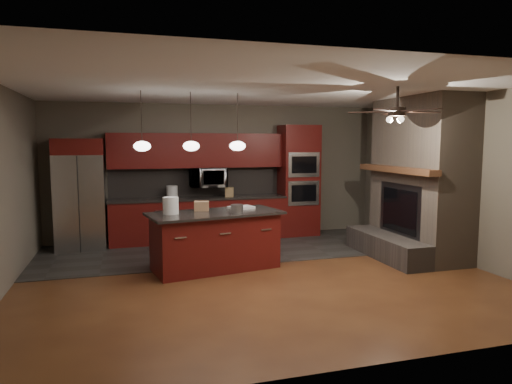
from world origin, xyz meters
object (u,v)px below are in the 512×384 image
object	(u,v)px
white_bucket	(171,206)
paint_tray	(241,207)
microwave	(208,177)
kitchen_island	(215,240)
oven_tower	(299,181)
counter_bucket	(172,192)
paint_can	(237,209)
refrigerator	(80,194)
cardboard_box	(202,206)
counter_box	(229,192)

from	to	relation	value
white_bucket	paint_tray	world-z (taller)	white_bucket
microwave	kitchen_island	size ratio (longest dim) A/B	0.33
oven_tower	paint_tray	world-z (taller)	oven_tower
paint_tray	counter_bucket	size ratio (longest dim) A/B	1.56
counter_bucket	paint_can	bearing A→B (deg)	-71.80
refrigerator	counter_bucket	distance (m)	1.72
refrigerator	counter_bucket	bearing A→B (deg)	2.70
oven_tower	counter_bucket	xyz separation A→B (m)	(-2.71, 0.01, -0.17)
oven_tower	paint_tray	distance (m)	2.62
refrigerator	white_bucket	distance (m)	2.56
microwave	cardboard_box	distance (m)	2.07
oven_tower	refrigerator	bearing A→B (deg)	-179.05
kitchen_island	paint_tray	xyz separation A→B (m)	(0.49, 0.25, 0.47)
microwave	paint_tray	xyz separation A→B (m)	(0.20, -1.97, -0.36)
cardboard_box	counter_box	world-z (taller)	counter_box
paint_can	kitchen_island	bearing A→B (deg)	152.01
paint_can	paint_tray	world-z (taller)	paint_can
counter_bucket	counter_box	xyz separation A→B (m)	(1.17, -0.05, -0.03)
counter_bucket	counter_box	size ratio (longest dim) A/B	1.34
oven_tower	counter_box	xyz separation A→B (m)	(-1.55, -0.04, -0.20)
microwave	counter_bucket	distance (m)	0.79
counter_bucket	cardboard_box	bearing A→B (deg)	-81.93
oven_tower	kitchen_island	bearing A→B (deg)	-136.29
white_bucket	counter_box	bearing A→B (deg)	56.37
oven_tower	cardboard_box	distance (m)	3.12
cardboard_box	refrigerator	bearing A→B (deg)	148.01
oven_tower	refrigerator	xyz separation A→B (m)	(-4.44, -0.07, -0.15)
refrigerator	counter_bucket	xyz separation A→B (m)	(1.72, 0.08, -0.02)
oven_tower	counter_box	size ratio (longest dim) A/B	12.63
microwave	counter_box	bearing A→B (deg)	-13.17
paint_can	refrigerator	bearing A→B (deg)	137.85
cardboard_box	microwave	bearing A→B (deg)	87.89
paint_can	paint_tray	bearing A→B (deg)	67.37
oven_tower	counter_bucket	world-z (taller)	oven_tower
kitchen_island	counter_bucket	distance (m)	2.28
oven_tower	microwave	world-z (taller)	oven_tower
paint_can	paint_tray	xyz separation A→B (m)	(0.17, 0.41, -0.05)
kitchen_island	white_bucket	world-z (taller)	white_bucket
microwave	paint_can	size ratio (longest dim) A/B	3.73
counter_bucket	refrigerator	bearing A→B (deg)	-177.30
white_bucket	oven_tower	bearing A→B (deg)	36.13
paint_tray	counter_bucket	distance (m)	2.14
white_bucket	paint_can	bearing A→B (deg)	-9.63
kitchen_island	paint_tray	size ratio (longest dim) A/B	5.63
kitchen_island	paint_tray	bearing A→B (deg)	16.60
microwave	counter_bucket	bearing A→B (deg)	-176.13
refrigerator	kitchen_island	size ratio (longest dim) A/B	0.94
white_bucket	counter_bucket	size ratio (longest dim) A/B	1.04
refrigerator	paint_tray	size ratio (longest dim) A/B	5.31
counter_bucket	oven_tower	bearing A→B (deg)	-0.16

